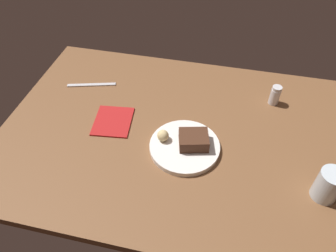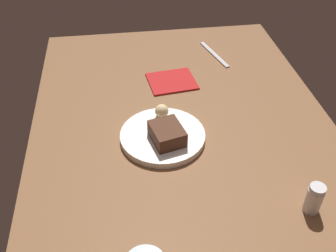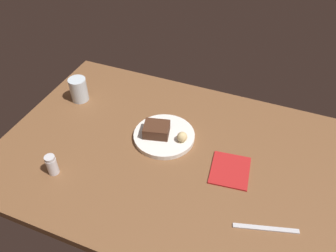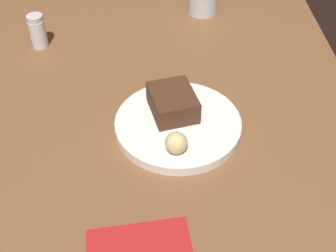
{
  "view_description": "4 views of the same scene",
  "coord_description": "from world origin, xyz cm",
  "px_view_note": "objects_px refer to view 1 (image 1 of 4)",
  "views": [
    {
      "loc": [
        -13.4,
        72.88,
        82.08
      ],
      "look_at": [
        2.49,
        2.78,
        8.33
      ],
      "focal_mm": 34.12,
      "sensor_mm": 36.0,
      "label": 1
    },
    {
      "loc": [
        -80.63,
        15.95,
        72.0
      ],
      "look_at": [
        -2.37,
        4.83,
        6.0
      ],
      "focal_mm": 41.41,
      "sensor_mm": 36.0,
      "label": 2
    },
    {
      "loc": [
        31.87,
        -77.98,
        92.39
      ],
      "look_at": [
        -2.93,
        8.08,
        7.84
      ],
      "focal_mm": 36.79,
      "sensor_mm": 36.0,
      "label": 3
    },
    {
      "loc": [
        54.65,
        2.38,
        59.17
      ],
      "look_at": [
        -1.35,
        4.6,
        6.0
      ],
      "focal_mm": 48.06,
      "sensor_mm": 36.0,
      "label": 4
    }
  ],
  "objects_px": {
    "chocolate_cake_slice": "(194,140)",
    "salt_shaker": "(275,95)",
    "water_glass": "(328,185)",
    "bread_roll": "(163,136)",
    "folded_napkin": "(113,121)",
    "dessert_plate": "(185,147)",
    "butter_knife": "(92,85)"
  },
  "relations": [
    {
      "from": "chocolate_cake_slice",
      "to": "butter_knife",
      "type": "xyz_separation_m",
      "value": [
        0.45,
        -0.23,
        -0.04
      ]
    },
    {
      "from": "dessert_plate",
      "to": "salt_shaker",
      "type": "relative_size",
      "value": 3.01
    },
    {
      "from": "dessert_plate",
      "to": "butter_knife",
      "type": "height_order",
      "value": "dessert_plate"
    },
    {
      "from": "chocolate_cake_slice",
      "to": "salt_shaker",
      "type": "distance_m",
      "value": 0.38
    },
    {
      "from": "water_glass",
      "to": "butter_knife",
      "type": "distance_m",
      "value": 0.9
    },
    {
      "from": "salt_shaker",
      "to": "folded_napkin",
      "type": "height_order",
      "value": "salt_shaker"
    },
    {
      "from": "chocolate_cake_slice",
      "to": "bread_roll",
      "type": "relative_size",
      "value": 2.43
    },
    {
      "from": "chocolate_cake_slice",
      "to": "salt_shaker",
      "type": "relative_size",
      "value": 1.22
    },
    {
      "from": "water_glass",
      "to": "chocolate_cake_slice",
      "type": "bearing_deg",
      "value": -13.26
    },
    {
      "from": "dessert_plate",
      "to": "butter_knife",
      "type": "relative_size",
      "value": 1.19
    },
    {
      "from": "dessert_plate",
      "to": "chocolate_cake_slice",
      "type": "height_order",
      "value": "chocolate_cake_slice"
    },
    {
      "from": "dessert_plate",
      "to": "chocolate_cake_slice",
      "type": "distance_m",
      "value": 0.04
    },
    {
      "from": "chocolate_cake_slice",
      "to": "water_glass",
      "type": "distance_m",
      "value": 0.4
    },
    {
      "from": "chocolate_cake_slice",
      "to": "butter_knife",
      "type": "bearing_deg",
      "value": -27.52
    },
    {
      "from": "salt_shaker",
      "to": "water_glass",
      "type": "height_order",
      "value": "water_glass"
    },
    {
      "from": "chocolate_cake_slice",
      "to": "salt_shaker",
      "type": "height_order",
      "value": "salt_shaker"
    },
    {
      "from": "salt_shaker",
      "to": "water_glass",
      "type": "distance_m",
      "value": 0.4
    },
    {
      "from": "bread_roll",
      "to": "salt_shaker",
      "type": "xyz_separation_m",
      "value": [
        -0.35,
        -0.28,
        0.0
      ]
    },
    {
      "from": "dessert_plate",
      "to": "folded_napkin",
      "type": "distance_m",
      "value": 0.28
    },
    {
      "from": "salt_shaker",
      "to": "butter_knife",
      "type": "relative_size",
      "value": 0.4
    },
    {
      "from": "chocolate_cake_slice",
      "to": "water_glass",
      "type": "height_order",
      "value": "water_glass"
    },
    {
      "from": "butter_knife",
      "to": "folded_napkin",
      "type": "height_order",
      "value": "folded_napkin"
    },
    {
      "from": "bread_roll",
      "to": "folded_napkin",
      "type": "height_order",
      "value": "bread_roll"
    },
    {
      "from": "butter_knife",
      "to": "folded_napkin",
      "type": "xyz_separation_m",
      "value": [
        -0.15,
        0.18,
        0.0
      ]
    },
    {
      "from": "salt_shaker",
      "to": "bread_roll",
      "type": "bearing_deg",
      "value": 38.91
    },
    {
      "from": "bread_roll",
      "to": "water_glass",
      "type": "relative_size",
      "value": 0.38
    },
    {
      "from": "salt_shaker",
      "to": "dessert_plate",
      "type": "bearing_deg",
      "value": 46.23
    },
    {
      "from": "bread_roll",
      "to": "folded_napkin",
      "type": "bearing_deg",
      "value": -16.57
    },
    {
      "from": "chocolate_cake_slice",
      "to": "salt_shaker",
      "type": "xyz_separation_m",
      "value": [
        -0.25,
        -0.28,
        -0.0
      ]
    },
    {
      "from": "chocolate_cake_slice",
      "to": "water_glass",
      "type": "xyz_separation_m",
      "value": [
        -0.39,
        0.09,
        0.01
      ]
    },
    {
      "from": "dessert_plate",
      "to": "butter_knife",
      "type": "distance_m",
      "value": 0.48
    },
    {
      "from": "bread_roll",
      "to": "chocolate_cake_slice",
      "type": "bearing_deg",
      "value": -179.38
    }
  ]
}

